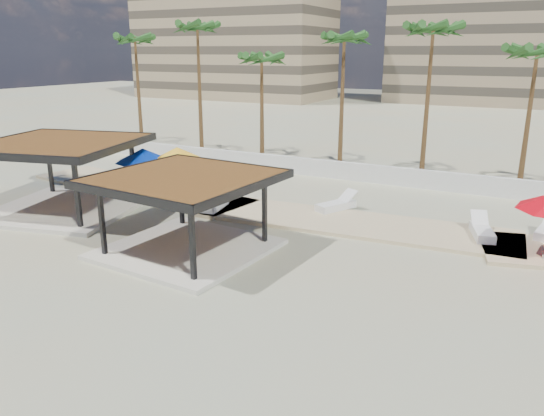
% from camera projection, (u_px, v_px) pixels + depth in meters
% --- Properties ---
extents(ground, '(200.00, 200.00, 0.00)m').
position_uv_depth(ground, '(242.00, 266.00, 21.27)').
color(ground, tan).
rests_on(ground, ground).
extents(promenade, '(44.45, 7.97, 0.24)m').
position_uv_depth(promenade, '(353.00, 220.00, 26.87)').
color(promenade, '#C6B284').
rests_on(promenade, ground).
extents(boundary_wall, '(56.00, 0.30, 1.20)m').
position_uv_depth(boundary_wall, '(367.00, 173.00, 34.68)').
color(boundary_wall, silver).
rests_on(boundary_wall, ground).
extents(building_west, '(34.00, 16.00, 32.40)m').
position_uv_depth(building_west, '(233.00, 9.00, 93.32)').
color(building_west, '#937F60').
rests_on(building_west, ground).
extents(building_mid, '(38.00, 16.00, 30.40)m').
position_uv_depth(building_mid, '(522.00, 10.00, 81.61)').
color(building_mid, '#847259').
rests_on(building_mid, ground).
extents(pavilion_central, '(7.17, 7.17, 3.38)m').
position_uv_depth(pavilion_central, '(185.00, 206.00, 22.28)').
color(pavilion_central, beige).
rests_on(pavilion_central, ground).
extents(pavilion_west, '(9.07, 9.07, 3.81)m').
position_uv_depth(pavilion_west, '(61.00, 170.00, 27.98)').
color(pavilion_west, beige).
rests_on(pavilion_west, ground).
extents(umbrella_a, '(3.38, 3.38, 2.32)m').
position_uv_depth(umbrella_a, '(48.00, 149.00, 34.36)').
color(umbrella_a, beige).
rests_on(umbrella_a, promenade).
extents(umbrella_b, '(3.37, 3.37, 2.90)m').
position_uv_depth(umbrella_b, '(177.00, 154.00, 29.96)').
color(umbrella_b, beige).
rests_on(umbrella_b, promenade).
extents(umbrella_f, '(3.45, 3.45, 2.83)m').
position_uv_depth(umbrella_f, '(143.00, 155.00, 29.98)').
color(umbrella_f, beige).
rests_on(umbrella_f, promenade).
extents(lounger_a, '(1.11, 2.33, 0.84)m').
position_uv_depth(lounger_a, '(215.00, 204.00, 28.42)').
color(lounger_a, silver).
rests_on(lounger_a, promenade).
extents(lounger_b, '(1.76, 2.53, 0.92)m').
position_uv_depth(lounger_b, '(336.00, 205.00, 28.21)').
color(lounger_b, silver).
rests_on(lounger_b, promenade).
extents(lounger_c, '(1.44, 2.51, 0.90)m').
position_uv_depth(lounger_c, '(482.00, 231.00, 24.15)').
color(lounger_c, silver).
rests_on(lounger_c, promenade).
extents(palm_a, '(3.00, 3.00, 10.01)m').
position_uv_depth(palm_a, '(135.00, 44.00, 43.64)').
color(palm_a, brown).
rests_on(palm_a, ground).
extents(palm_b, '(3.00, 3.00, 10.87)m').
position_uv_depth(palm_b, '(197.00, 33.00, 41.08)').
color(palm_b, brown).
rests_on(palm_b, ground).
extents(palm_c, '(3.00, 3.00, 8.57)m').
position_uv_depth(palm_c, '(262.00, 63.00, 38.51)').
color(palm_c, brown).
rests_on(palm_c, ground).
extents(palm_d, '(3.00, 3.00, 9.93)m').
position_uv_depth(palm_d, '(344.00, 44.00, 36.15)').
color(palm_d, brown).
rests_on(palm_d, ground).
extents(palm_e, '(3.00, 3.00, 10.40)m').
position_uv_depth(palm_e, '(433.00, 36.00, 32.93)').
color(palm_e, brown).
rests_on(palm_e, ground).
extents(palm_f, '(3.00, 3.00, 9.05)m').
position_uv_depth(palm_f, '(537.00, 58.00, 30.79)').
color(palm_f, brown).
rests_on(palm_f, ground).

